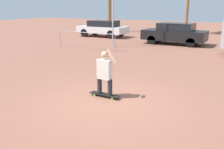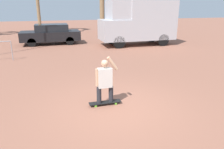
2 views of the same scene
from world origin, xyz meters
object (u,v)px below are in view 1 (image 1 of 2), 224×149
parked_car_black (175,33)px  parked_car_white (103,28)px  skateboard (105,95)px  person_skateboarder (105,71)px

parked_car_black → parked_car_white: 6.97m
skateboard → parked_car_white: (-8.09, 13.07, 0.70)m
skateboard → parked_car_black: (-1.24, 11.75, 0.72)m
skateboard → parked_car_white: parked_car_white is taller
parked_car_black → parked_car_white: parked_car_black is taller
parked_car_black → person_skateboarder: bearing=-84.0°
parked_car_black → parked_car_white: size_ratio=1.00×
parked_car_white → parked_car_black: bearing=-10.9°
skateboard → parked_car_white: size_ratio=0.22×
person_skateboarder → parked_car_white: bearing=121.7°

